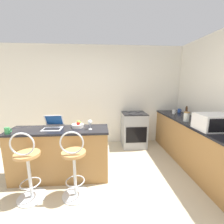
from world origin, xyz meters
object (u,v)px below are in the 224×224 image
(bar_stool_near, at_px, (28,168))
(mug_blue, at_px, (179,111))
(storage_jar, at_px, (186,117))
(laptop, at_px, (53,125))
(mug_white, at_px, (174,112))
(microwave, at_px, (214,122))
(wine_glass_short, at_px, (90,122))
(mug_green, at_px, (7,131))
(bar_stool_far, at_px, (74,166))
(fruit_bowl, at_px, (78,125))
(stove_range, at_px, (134,130))
(pepper_mill, at_px, (186,111))

(bar_stool_near, bearing_deg, mug_blue, 29.19)
(storage_jar, xyz_separation_m, mug_blue, (0.33, 0.89, -0.05))
(laptop, xyz_separation_m, mug_white, (2.63, 0.99, -0.00))
(microwave, xyz_separation_m, wine_glass_short, (-2.03, 0.17, -0.01))
(laptop, bearing_deg, mug_green, -158.83)
(bar_stool_far, height_order, mug_blue, bar_stool_far)
(mug_blue, xyz_separation_m, mug_green, (-3.47, -1.40, 0.00))
(microwave, distance_m, mug_white, 1.28)
(wine_glass_short, bearing_deg, fruit_bowl, 147.34)
(storage_jar, bearing_deg, stove_range, 133.46)
(bar_stool_near, xyz_separation_m, fruit_bowl, (0.62, 0.58, 0.44))
(bar_stool_far, xyz_separation_m, mug_blue, (2.43, 1.71, 0.45))
(pepper_mill, bearing_deg, bar_stool_near, -155.74)
(laptop, bearing_deg, pepper_mill, 16.21)
(laptop, bearing_deg, fruit_bowl, 4.13)
(laptop, bearing_deg, bar_stool_far, -52.27)
(stove_range, distance_m, mug_blue, 1.28)
(bar_stool_near, distance_m, laptop, 0.75)
(mug_blue, height_order, fruit_bowl, fruit_bowl)
(bar_stool_far, xyz_separation_m, fruit_bowl, (-0.01, 0.58, 0.44))
(stove_range, xyz_separation_m, mug_blue, (1.18, -0.02, 0.50))
(stove_range, relative_size, mug_green, 9.29)
(bar_stool_near, height_order, fruit_bowl, bar_stool_near)
(bar_stool_far, height_order, mug_green, bar_stool_far)
(pepper_mill, distance_m, fruit_bowl, 2.56)
(storage_jar, relative_size, mug_blue, 2.03)
(microwave, bearing_deg, mug_blue, 82.52)
(storage_jar, bearing_deg, fruit_bowl, -173.33)
(storage_jar, xyz_separation_m, pepper_mill, (0.32, 0.55, 0.01))
(pepper_mill, relative_size, mug_white, 2.18)
(bar_stool_far, bearing_deg, mug_blue, 35.16)
(bar_stool_near, bearing_deg, mug_green, 141.83)
(laptop, distance_m, storage_jar, 2.55)
(wine_glass_short, distance_m, mug_green, 1.25)
(pepper_mill, relative_size, mug_blue, 2.29)
(bar_stool_far, relative_size, mug_green, 10.68)
(mug_green, bearing_deg, pepper_mill, 17.11)
(mug_green, bearing_deg, mug_white, 20.82)
(microwave, height_order, mug_green, microwave)
(bar_stool_near, height_order, pepper_mill, pepper_mill)
(stove_range, xyz_separation_m, mug_white, (0.95, -0.19, 0.50))
(stove_range, bearing_deg, microwave, -55.87)
(laptop, distance_m, microwave, 2.68)
(mug_blue, distance_m, mug_green, 3.74)
(mug_blue, relative_size, wine_glass_short, 0.58)
(stove_range, xyz_separation_m, storage_jar, (0.86, -0.90, 0.55))
(laptop, height_order, mug_green, laptop)
(bar_stool_near, bearing_deg, mug_white, 28.56)
(stove_range, xyz_separation_m, mug_green, (-2.28, -1.42, 0.50))
(microwave, relative_size, wine_glass_short, 3.24)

